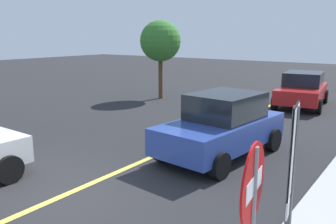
% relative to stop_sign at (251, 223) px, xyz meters
% --- Properties ---
extents(ground_plane, '(80.00, 80.00, 0.00)m').
position_rel_stop_sign_xyz_m(ground_plane, '(1.27, 4.61, -1.60)').
color(ground_plane, '#262628').
extents(lane_marking_centre, '(28.00, 0.16, 0.01)m').
position_rel_stop_sign_xyz_m(lane_marking_centre, '(4.27, 4.61, -1.59)').
color(lane_marking_centre, '#E0D14C').
extents(stop_sign, '(0.75, 0.13, 2.34)m').
position_rel_stop_sign_xyz_m(stop_sign, '(0.00, 0.00, 0.00)').
color(stop_sign, gray).
rests_on(stop_sign, ground_plane).
extents(speed_limit_sign, '(0.53, 0.12, 2.52)m').
position_rel_stop_sign_xyz_m(speed_limit_sign, '(0.95, -0.05, 0.17)').
color(speed_limit_sign, '#4C4C51').
rests_on(speed_limit_sign, ground_plane).
extents(car_red_near_curb, '(4.34, 2.47, 1.56)m').
position_rel_stop_sign_xyz_m(car_red_near_curb, '(14.03, 3.44, -0.81)').
color(car_red_near_curb, red).
rests_on(car_red_near_curb, ground_plane).
extents(car_blue_approaching, '(4.14, 2.29, 1.70)m').
position_rel_stop_sign_xyz_m(car_blue_approaching, '(5.62, 3.18, -0.75)').
color(car_blue_approaching, '#2D479E').
rests_on(car_blue_approaching, ground_plane).
extents(tree_centre_verge, '(2.06, 2.06, 3.97)m').
position_rel_stop_sign_xyz_m(tree_centre_verge, '(11.84, 9.96, 1.32)').
color(tree_centre_verge, '#513823').
rests_on(tree_centre_verge, ground_plane).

